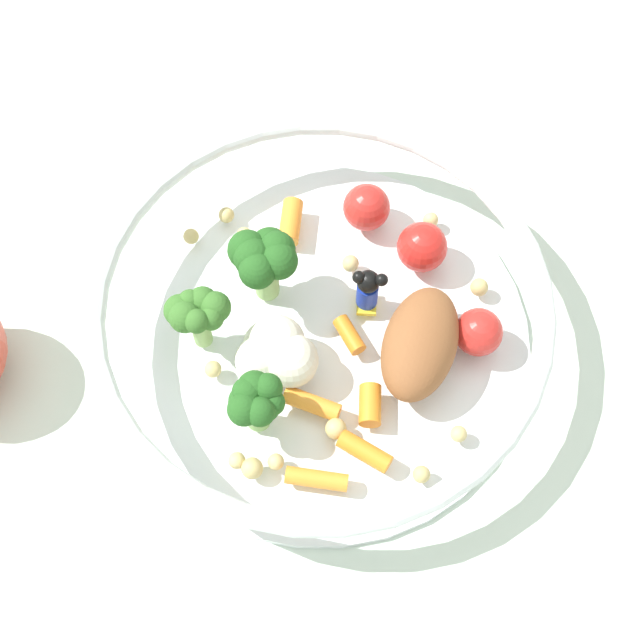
{
  "coord_description": "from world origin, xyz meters",
  "views": [
    {
      "loc": [
        0.14,
        -0.18,
        0.51
      ],
      "look_at": [
        -0.01,
        0.01,
        0.03
      ],
      "focal_mm": 54.14,
      "sensor_mm": 36.0,
      "label": 1
    }
  ],
  "objects": [
    {
      "name": "ground_plane",
      "position": [
        0.0,
        0.0,
        0.0
      ],
      "size": [
        2.4,
        2.4,
        0.0
      ],
      "primitive_type": "plane",
      "color": "silver"
    },
    {
      "name": "food_container",
      "position": [
        -0.01,
        0.01,
        0.03
      ],
      "size": [
        0.26,
        0.26,
        0.06
      ],
      "color": "white",
      "rests_on": "ground_plane"
    }
  ]
}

